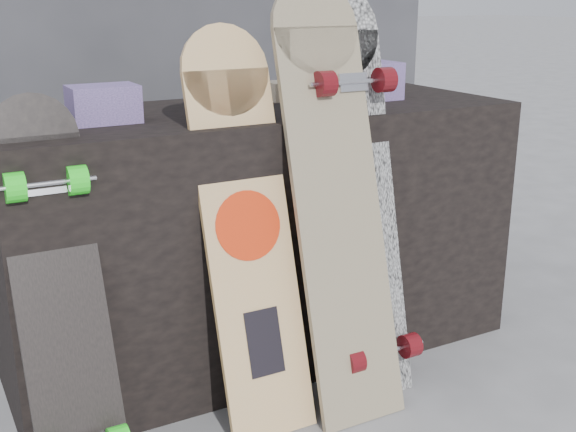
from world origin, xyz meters
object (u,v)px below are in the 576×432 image
longboard_cascadia (355,188)px  longboard_geisha (246,220)px  skateboard_dark (60,289)px  vendor_table (258,232)px  longboard_celtic (336,189)px

longboard_cascadia → longboard_geisha: bearing=179.0°
skateboard_dark → vendor_table: bearing=26.1°
longboard_celtic → vendor_table: bearing=98.4°
vendor_table → longboard_celtic: longboard_celtic is taller
longboard_cascadia → longboard_celtic: bearing=-155.9°
longboard_geisha → longboard_celtic: size_ratio=0.90×
vendor_table → longboard_celtic: (0.05, -0.37, 0.22)m
longboard_geisha → longboard_celtic: 0.26m
longboard_celtic → longboard_cascadia: size_ratio=1.01×
vendor_table → longboard_celtic: size_ratio=1.36×
vendor_table → longboard_cascadia: longboard_cascadia is taller
longboard_celtic → longboard_cascadia: longboard_celtic is taller
longboard_geisha → skateboard_dark: (-0.49, -0.01, -0.09)m
vendor_table → skateboard_dark: bearing=-153.9°
vendor_table → longboard_geisha: longboard_geisha is taller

